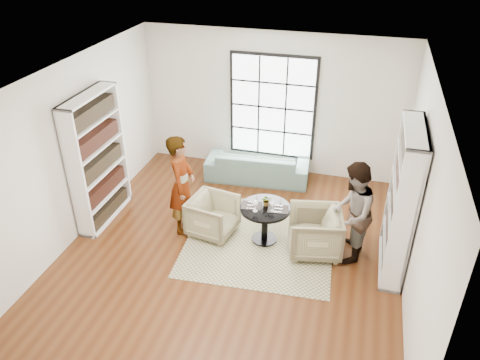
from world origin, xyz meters
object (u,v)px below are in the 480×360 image
(wine_glass_left, at_px, (255,203))
(flower_centerpiece, at_px, (267,201))
(person_right, at_px, (352,213))
(wine_glass_right, at_px, (273,204))
(sofa, at_px, (257,165))
(armchair_right, at_px, (315,232))
(armchair_left, at_px, (213,216))
(pedestal_table, at_px, (265,216))
(person_left, at_px, (182,185))

(wine_glass_left, bearing_deg, flower_centerpiece, 57.95)
(person_right, bearing_deg, flower_centerpiece, -89.33)
(wine_glass_right, distance_m, flower_centerpiece, 0.19)
(sofa, height_order, flower_centerpiece, flower_centerpiece)
(sofa, xyz_separation_m, person_right, (2.04, -2.14, 0.55))
(sofa, relative_size, armchair_right, 2.51)
(armchair_left, relative_size, armchair_right, 0.91)
(sofa, bearing_deg, armchair_left, 77.80)
(sofa, distance_m, wine_glass_left, 2.35)
(sofa, bearing_deg, armchair_right, 120.59)
(armchair_right, xyz_separation_m, wine_glass_left, (-1.00, -0.09, 0.45))
(person_right, height_order, flower_centerpiece, person_right)
(pedestal_table, height_order, armchair_right, armchair_right)
(armchair_right, bearing_deg, wine_glass_left, -96.35)
(flower_centerpiece, bearing_deg, sofa, 107.54)
(armchair_right, bearing_deg, pedestal_table, -106.15)
(wine_glass_left, bearing_deg, sofa, 102.50)
(pedestal_table, xyz_separation_m, wine_glass_right, (0.14, -0.07, 0.32))
(wine_glass_left, bearing_deg, person_left, 174.28)
(sofa, bearing_deg, pedestal_table, 102.67)
(sofa, xyz_separation_m, wine_glass_right, (0.77, -2.15, 0.50))
(wine_glass_right, bearing_deg, person_left, 178.25)
(sofa, distance_m, flower_centerpiece, 2.16)
(person_left, height_order, wine_glass_right, person_left)
(wine_glass_right, bearing_deg, armchair_right, 0.38)
(armchair_left, xyz_separation_m, armchair_right, (1.79, -0.04, 0.04))
(wine_glass_left, relative_size, flower_centerpiece, 1.12)
(sofa, relative_size, wine_glass_right, 11.96)
(person_left, xyz_separation_m, wine_glass_left, (1.34, -0.13, -0.07))
(armchair_left, height_order, person_left, person_left)
(sofa, height_order, wine_glass_right, wine_glass_right)
(sofa, distance_m, person_right, 3.01)
(sofa, distance_m, wine_glass_right, 2.34)
(person_right, xyz_separation_m, wine_glass_right, (-1.27, -0.00, -0.05))
(person_left, xyz_separation_m, person_right, (2.89, -0.04, -0.04))
(armchair_left, height_order, wine_glass_right, wine_glass_right)
(person_left, xyz_separation_m, flower_centerpiece, (1.48, 0.09, -0.13))
(armchair_right, height_order, wine_glass_right, wine_glass_right)
(armchair_right, relative_size, flower_centerpiece, 4.48)
(sofa, height_order, armchair_right, armchair_right)
(sofa, distance_m, person_left, 2.34)
(person_left, bearing_deg, sofa, -30.62)
(pedestal_table, relative_size, person_right, 0.49)
(sofa, xyz_separation_m, person_left, (-0.84, -2.10, 0.60))
(sofa, height_order, armchair_left, armchair_left)
(wine_glass_right, bearing_deg, pedestal_table, 151.36)
(wine_glass_left, bearing_deg, wine_glass_right, 17.40)
(sofa, distance_m, armchair_right, 2.61)
(wine_glass_right, bearing_deg, person_right, 0.22)
(armchair_right, height_order, wine_glass_left, wine_glass_left)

